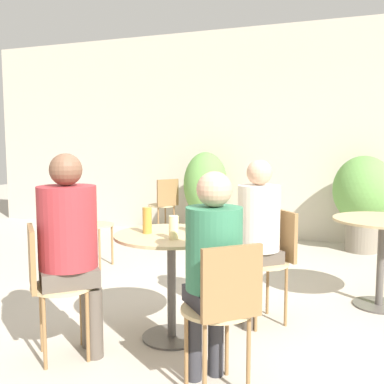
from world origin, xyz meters
name	(u,v)px	position (x,y,z in m)	size (l,w,h in m)	color
ground_plane	(197,340)	(0.00, 0.00, 0.00)	(20.00, 20.00, 0.00)	#B2A899
storefront_wall	(286,134)	(0.00, 3.59, 1.50)	(10.00, 0.06, 3.00)	beige
cafe_table_near	(171,258)	(-0.18, -0.03, 0.58)	(0.79, 0.79, 0.75)	#514C47
cafe_table_far	(382,239)	(1.21, 1.16, 0.58)	(0.80, 0.80, 0.75)	#514C47
bistro_chair_0	(48,278)	(-0.78, -0.59, 0.53)	(0.45, 0.45, 0.86)	tan
bistro_chair_1	(224,303)	(0.38, -0.63, 0.53)	(0.45, 0.45, 0.86)	tan
bistro_chair_2	(272,253)	(0.42, 0.53, 0.53)	(0.45, 0.45, 0.86)	tan
bistro_chair_4	(165,201)	(-1.61, 3.00, 0.53)	(0.45, 0.45, 0.86)	tan
bistro_chair_5	(89,219)	(-1.79, 1.36, 0.53)	(0.40, 0.40, 0.86)	tan
seated_person_0	(70,238)	(-0.67, -0.50, 0.77)	(0.47, 0.47, 1.31)	brown
seated_person_1	(213,259)	(0.28, -0.53, 0.74)	(0.40, 0.40, 1.22)	#2D2D33
seated_person_2	(257,227)	(0.31, 0.43, 0.75)	(0.40, 0.40, 1.25)	brown
beer_glass_0	(193,221)	(-0.07, 0.09, 0.83)	(0.07, 0.07, 0.16)	#DBC65B
beer_glass_1	(147,220)	(-0.35, -0.07, 0.84)	(0.06, 0.06, 0.18)	#B28433
beer_glass_2	(174,228)	(-0.10, -0.18, 0.82)	(0.06, 0.06, 0.15)	beige
potted_plant_0	(205,192)	(-1.03, 3.12, 0.67)	(0.62, 0.62, 1.24)	#93664C
potted_plant_1	(363,195)	(1.06, 3.16, 0.72)	(0.75, 0.75, 1.21)	slate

